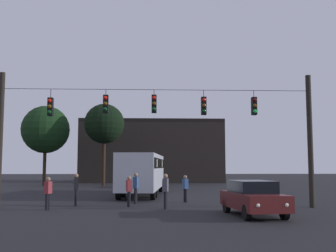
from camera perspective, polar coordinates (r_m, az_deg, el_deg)
ground_plane at (r=31.60m, az=-1.80°, el=-9.53°), size 168.00×168.00×0.00m
overhead_signal_span at (r=21.40m, az=-1.63°, el=-0.37°), size 16.50×0.44×7.03m
city_bus at (r=30.74m, az=-3.55°, el=-6.15°), size 3.43×11.17×3.00m
car_near_right at (r=18.45m, az=11.75°, el=-9.72°), size 2.22×4.46×1.52m
car_far_left at (r=41.72m, az=-2.11°, el=-7.49°), size 1.80×4.34×1.52m
pedestrian_crossing_left at (r=22.07m, az=-5.47°, el=-8.79°), size 0.34×0.42×1.64m
pedestrian_crossing_center at (r=23.10m, az=-12.71°, el=-8.35°), size 0.30×0.40×1.75m
pedestrian_crossing_right at (r=23.93m, az=-4.53°, el=-8.34°), size 0.33×0.41×1.77m
pedestrian_near_bus at (r=24.77m, az=2.43°, el=-8.50°), size 0.36×0.42×1.61m
pedestrian_trailing at (r=20.87m, az=-0.35°, el=-8.76°), size 0.32×0.41×1.77m
pedestrian_far_side at (r=21.25m, az=-16.40°, el=-8.75°), size 0.34×0.42×1.62m
corner_building at (r=57.36m, az=-2.26°, el=-3.61°), size 18.98×9.60×8.34m
tree_left_silhouette at (r=48.32m, az=-16.71°, el=-0.49°), size 5.39×5.39×8.99m
tree_behind_building at (r=46.10m, az=-8.88°, el=0.27°), size 4.45×4.45×9.10m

